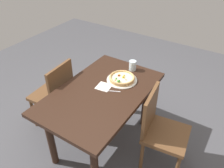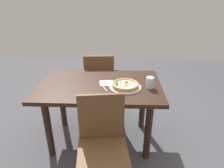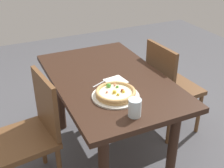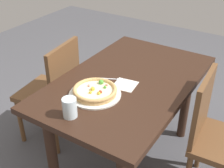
{
  "view_description": "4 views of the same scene",
  "coord_description": "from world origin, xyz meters",
  "px_view_note": "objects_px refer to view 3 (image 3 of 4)",
  "views": [
    {
      "loc": [
        -1.42,
        -1.04,
        2.06
      ],
      "look_at": [
        0.13,
        -0.04,
        0.74
      ],
      "focal_mm": 36.23,
      "sensor_mm": 36.0,
      "label": 1
    },
    {
      "loc": [
        0.2,
        -1.86,
        1.6
      ],
      "look_at": [
        0.13,
        -0.04,
        0.74
      ],
      "focal_mm": 31.85,
      "sensor_mm": 36.0,
      "label": 2
    },
    {
      "loc": [
        1.73,
        -0.78,
        1.71
      ],
      "look_at": [
        0.13,
        -0.04,
        0.74
      ],
      "focal_mm": 46.21,
      "sensor_mm": 36.0,
      "label": 3
    },
    {
      "loc": [
        1.47,
        0.81,
        1.7
      ],
      "look_at": [
        0.13,
        -0.04,
        0.74
      ],
      "focal_mm": 47.21,
      "sensor_mm": 36.0,
      "label": 4
    }
  ],
  "objects_px": {
    "fork": "(102,82)",
    "pizza": "(116,93)",
    "napkin": "(116,81)",
    "plate": "(116,96)",
    "drinking_glass": "(135,108)",
    "chair_far": "(169,86)",
    "dining_table": "(109,90)",
    "chair_near": "(32,131)"
  },
  "relations": [
    {
      "from": "plate",
      "to": "fork",
      "type": "distance_m",
      "value": 0.22
    },
    {
      "from": "fork",
      "to": "drinking_glass",
      "type": "height_order",
      "value": "drinking_glass"
    },
    {
      "from": "plate",
      "to": "fork",
      "type": "relative_size",
      "value": 2.03
    },
    {
      "from": "plate",
      "to": "drinking_glass",
      "type": "distance_m",
      "value": 0.25
    },
    {
      "from": "plate",
      "to": "pizza",
      "type": "height_order",
      "value": "pizza"
    },
    {
      "from": "dining_table",
      "to": "fork",
      "type": "distance_m",
      "value": 0.14
    },
    {
      "from": "dining_table",
      "to": "drinking_glass",
      "type": "relative_size",
      "value": 11.39
    },
    {
      "from": "dining_table",
      "to": "chair_near",
      "type": "bearing_deg",
      "value": -82.67
    },
    {
      "from": "chair_near",
      "to": "plate",
      "type": "xyz_separation_m",
      "value": [
        0.19,
        0.54,
        0.25
      ]
    },
    {
      "from": "pizza",
      "to": "plate",
      "type": "bearing_deg",
      "value": -6.97
    },
    {
      "from": "dining_table",
      "to": "napkin",
      "type": "height_order",
      "value": "napkin"
    },
    {
      "from": "pizza",
      "to": "napkin",
      "type": "xyz_separation_m",
      "value": [
        -0.19,
        0.09,
        -0.03
      ]
    },
    {
      "from": "chair_far",
      "to": "drinking_glass",
      "type": "distance_m",
      "value": 0.94
    },
    {
      "from": "chair_far",
      "to": "pizza",
      "type": "distance_m",
      "value": 0.81
    },
    {
      "from": "plate",
      "to": "napkin",
      "type": "xyz_separation_m",
      "value": [
        -0.2,
        0.1,
        -0.0
      ]
    },
    {
      "from": "dining_table",
      "to": "pizza",
      "type": "distance_m",
      "value": 0.31
    },
    {
      "from": "plate",
      "to": "napkin",
      "type": "distance_m",
      "value": 0.22
    },
    {
      "from": "napkin",
      "to": "chair_far",
      "type": "bearing_deg",
      "value": 102.78
    },
    {
      "from": "plate",
      "to": "dining_table",
      "type": "bearing_deg",
      "value": 164.9
    },
    {
      "from": "pizza",
      "to": "chair_near",
      "type": "bearing_deg",
      "value": -109.26
    },
    {
      "from": "fork",
      "to": "pizza",
      "type": "bearing_deg",
      "value": -114.81
    },
    {
      "from": "fork",
      "to": "drinking_glass",
      "type": "xyz_separation_m",
      "value": [
        0.46,
        0.01,
        0.05
      ]
    },
    {
      "from": "chair_far",
      "to": "napkin",
      "type": "relative_size",
      "value": 6.2
    },
    {
      "from": "drinking_glass",
      "to": "dining_table",
      "type": "bearing_deg",
      "value": 172.82
    },
    {
      "from": "fork",
      "to": "plate",
      "type": "bearing_deg",
      "value": -114.84
    },
    {
      "from": "napkin",
      "to": "fork",
      "type": "bearing_deg",
      "value": -103.85
    },
    {
      "from": "chair_far",
      "to": "napkin",
      "type": "distance_m",
      "value": 0.65
    },
    {
      "from": "pizza",
      "to": "drinking_glass",
      "type": "xyz_separation_m",
      "value": [
        0.24,
        0.01,
        0.03
      ]
    },
    {
      "from": "chair_near",
      "to": "fork",
      "type": "xyz_separation_m",
      "value": [
        -0.03,
        0.54,
        0.25
      ]
    },
    {
      "from": "chair_far",
      "to": "chair_near",
      "type": "bearing_deg",
      "value": -87.17
    },
    {
      "from": "chair_far",
      "to": "fork",
      "type": "xyz_separation_m",
      "value": [
        0.11,
        -0.69,
        0.25
      ]
    },
    {
      "from": "chair_far",
      "to": "drinking_glass",
      "type": "bearing_deg",
      "value": -53.48
    },
    {
      "from": "pizza",
      "to": "fork",
      "type": "xyz_separation_m",
      "value": [
        -0.22,
        -0.0,
        -0.03
      ]
    },
    {
      "from": "chair_near",
      "to": "napkin",
      "type": "xyz_separation_m",
      "value": [
        -0.01,
        0.64,
        0.25
      ]
    },
    {
      "from": "dining_table",
      "to": "chair_near",
      "type": "distance_m",
      "value": 0.63
    },
    {
      "from": "dining_table",
      "to": "napkin",
      "type": "relative_size",
      "value": 9.09
    },
    {
      "from": "plate",
      "to": "pizza",
      "type": "xyz_separation_m",
      "value": [
        -0.0,
        0.0,
        0.03
      ]
    },
    {
      "from": "napkin",
      "to": "plate",
      "type": "bearing_deg",
      "value": -25.97
    },
    {
      "from": "fork",
      "to": "napkin",
      "type": "bearing_deg",
      "value": -39.02
    },
    {
      "from": "dining_table",
      "to": "drinking_glass",
      "type": "bearing_deg",
      "value": -7.18
    },
    {
      "from": "pizza",
      "to": "fork",
      "type": "relative_size",
      "value": 1.71
    },
    {
      "from": "pizza",
      "to": "dining_table",
      "type": "bearing_deg",
      "value": 164.87
    }
  ]
}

